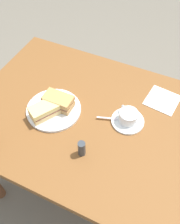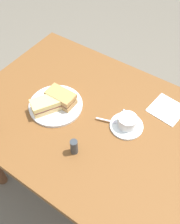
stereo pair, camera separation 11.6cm
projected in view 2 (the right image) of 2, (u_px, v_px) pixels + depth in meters
ground_plane at (91, 180)px, 1.77m from camera, size 6.00×6.00×0.00m
dining_table at (91, 130)px, 1.27m from camera, size 1.18×0.85×0.75m
sandwich_plate at (56, 105)px, 1.21m from camera, size 0.26×0.26×0.01m
sandwich_front at (61, 98)px, 1.19m from camera, size 0.14×0.08×0.06m
sandwich_back at (46, 105)px, 1.17m from camera, size 0.13×0.15×0.06m
coffee_saucer at (126, 126)px, 1.14m from camera, size 0.15×0.15×0.01m
coffee_cup at (127, 121)px, 1.11m from camera, size 0.10×0.09×0.06m
spoon at (110, 121)px, 1.15m from camera, size 0.10×0.04×0.01m
napkin at (167, 109)px, 1.20m from camera, size 0.17×0.17×0.00m
salt_shaker at (74, 147)px, 1.03m from camera, size 0.03×0.03×0.08m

